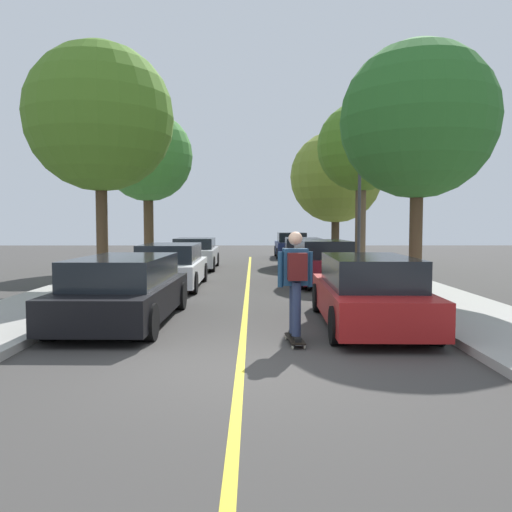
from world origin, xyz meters
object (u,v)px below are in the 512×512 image
street_tree_left_nearest (100,118)px  skateboarder (296,278)px  parked_car_left_nearest (125,290)px  streetlamp (359,189)px  parked_car_left_near (171,266)px  parked_car_right_far (303,253)px  street_tree_right_far (336,177)px  street_tree_right_nearest (418,121)px  street_tree_right_near (361,148)px  fire_hydrant (419,291)px  street_tree_left_near (148,157)px  parked_car_right_nearest (368,292)px  parked_car_left_far (195,254)px  skateboard (295,339)px  parked_car_right_near (321,263)px  parked_car_right_farthest (291,246)px

street_tree_left_nearest → skateboarder: size_ratio=4.18×
parked_car_left_nearest → skateboarder: size_ratio=2.64×
parked_car_left_nearest → skateboarder: bearing=-30.0°
streetlamp → skateboarder: streetlamp is taller
parked_car_left_near → parked_car_right_far: bearing=55.7°
parked_car_left_nearest → street_tree_right_far: 18.49m
parked_car_right_far → street_tree_right_nearest: 10.48m
street_tree_right_near → fire_hydrant: (-0.60, -9.25, -4.54)m
street_tree_right_nearest → street_tree_right_near: (0.00, 7.06, 0.33)m
parked_car_right_far → street_tree_left_near: size_ratio=0.69×
parked_car_right_nearest → street_tree_right_near: 11.84m
parked_car_left_far → street_tree_right_nearest: 12.05m
parked_car_left_nearest → parked_car_right_far: 13.69m
parked_car_left_far → street_tree_right_near: size_ratio=0.65×
parked_car_left_far → skateboard: parked_car_left_far is taller
parked_car_right_near → street_tree_left_near: street_tree_left_near is taller
parked_car_left_nearest → streetlamp: bearing=53.9°
parked_car_right_farthest → fire_hydrant: parked_car_right_farthest is taller
parked_car_right_nearest → parked_car_right_farthest: 20.07m
street_tree_left_nearest → streetlamp: size_ratio=1.34×
street_tree_left_nearest → skateboard: street_tree_left_nearest is taller
parked_car_right_nearest → parked_car_right_far: 13.20m
parked_car_left_nearest → parked_car_right_near: bearing=53.4°
parked_car_right_near → skateboard: parked_car_right_near is taller
parked_car_left_nearest → skateboard: bearing=-29.6°
parked_car_left_nearest → streetlamp: size_ratio=0.85×
parked_car_right_farthest → street_tree_right_near: size_ratio=0.61×
parked_car_right_far → street_tree_left_near: street_tree_left_near is taller
parked_car_right_nearest → parked_car_right_farthest: size_ratio=1.12×
street_tree_right_near → skateboard: 13.74m
parked_car_right_near → parked_car_right_nearest: bearing=-90.0°
street_tree_right_far → parked_car_left_far: bearing=-147.9°
parked_car_right_near → skateboard: (-1.54, -8.36, -0.62)m
parked_car_left_near → parked_car_right_farthest: 14.74m
street_tree_right_near → skateboarder: size_ratio=3.81×
parked_car_right_farthest → skateboard: parked_car_right_farthest is taller
street_tree_right_near → parked_car_left_near: bearing=-146.0°
street_tree_right_far → parked_car_right_farthest: bearing=125.3°
street_tree_left_near → street_tree_right_far: (9.02, 4.01, -0.52)m
parked_car_right_farthest → street_tree_left_near: (-6.92, -6.97, 4.24)m
street_tree_left_nearest → street_tree_right_near: bearing=27.9°
parked_car_left_far → parked_car_right_near: (4.82, -5.89, 0.04)m
street_tree_right_near → parked_car_left_nearest: bearing=-123.6°
parked_car_left_near → parked_car_right_far: (4.82, 7.06, -0.01)m
parked_car_right_farthest → street_tree_right_far: street_tree_right_far is taller
parked_car_left_far → street_tree_right_near: 8.41m
parked_car_right_far → street_tree_right_far: (2.10, 3.91, 3.76)m
parked_car_left_near → street_tree_right_far: 13.50m
skateboard → skateboarder: size_ratio=0.49×
parked_car_left_near → street_tree_left_near: size_ratio=0.67×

